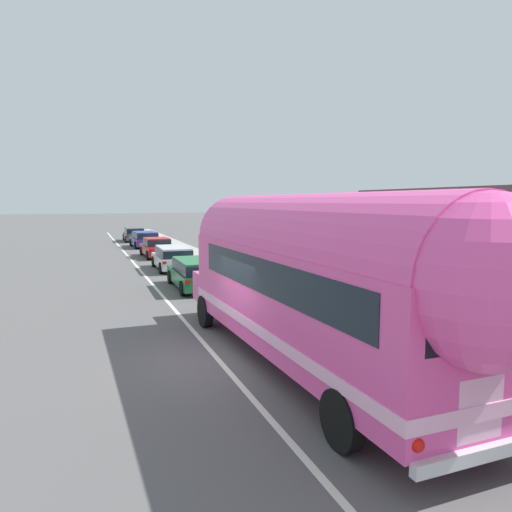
{
  "coord_description": "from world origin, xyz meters",
  "views": [
    {
      "loc": [
        -3.1,
        -10.99,
        3.95
      ],
      "look_at": [
        1.84,
        2.32,
        2.3
      ],
      "focal_mm": 33.16,
      "sensor_mm": 36.0,
      "label": 1
    }
  ],
  "objects_px": {
    "painted_bus": "(315,276)",
    "car_second": "(173,256)",
    "car_fifth": "(134,233)",
    "car_lead": "(196,272)",
    "car_third": "(157,247)",
    "car_fourth": "(144,238)"
  },
  "relations": [
    {
      "from": "car_fourth",
      "to": "car_fifth",
      "type": "distance_m",
      "value": 6.78
    },
    {
      "from": "car_fourth",
      "to": "car_fifth",
      "type": "xyz_separation_m",
      "value": [
        -0.18,
        6.78,
        -0.01
      ]
    },
    {
      "from": "car_third",
      "to": "car_lead",
      "type": "bearing_deg",
      "value": -90.99
    },
    {
      "from": "painted_bus",
      "to": "car_fourth",
      "type": "xyz_separation_m",
      "value": [
        0.21,
        31.99,
        -1.51
      ]
    },
    {
      "from": "painted_bus",
      "to": "car_lead",
      "type": "relative_size",
      "value": 2.69
    },
    {
      "from": "car_lead",
      "to": "car_second",
      "type": "relative_size",
      "value": 1.05
    },
    {
      "from": "car_lead",
      "to": "car_third",
      "type": "height_order",
      "value": "same"
    },
    {
      "from": "painted_bus",
      "to": "car_fifth",
      "type": "bearing_deg",
      "value": 89.95
    },
    {
      "from": "car_second",
      "to": "car_fifth",
      "type": "relative_size",
      "value": 0.96
    },
    {
      "from": "car_lead",
      "to": "car_fifth",
      "type": "xyz_separation_m",
      "value": [
        0.12,
        27.4,
        -0.01
      ]
    },
    {
      "from": "car_second",
      "to": "car_fifth",
      "type": "distance_m",
      "value": 21.07
    },
    {
      "from": "painted_bus",
      "to": "car_fifth",
      "type": "distance_m",
      "value": 38.8
    },
    {
      "from": "car_fourth",
      "to": "car_fifth",
      "type": "height_order",
      "value": "same"
    },
    {
      "from": "car_fourth",
      "to": "car_third",
      "type": "bearing_deg",
      "value": -90.61
    },
    {
      "from": "car_third",
      "to": "painted_bus",
      "type": "bearing_deg",
      "value": -90.32
    },
    {
      "from": "painted_bus",
      "to": "car_second",
      "type": "xyz_separation_m",
      "value": [
        0.02,
        17.7,
        -1.51
      ]
    },
    {
      "from": "car_lead",
      "to": "car_third",
      "type": "distance_m",
      "value": 13.12
    },
    {
      "from": "car_second",
      "to": "car_third",
      "type": "height_order",
      "value": "same"
    },
    {
      "from": "painted_bus",
      "to": "car_second",
      "type": "bearing_deg",
      "value": 89.92
    },
    {
      "from": "painted_bus",
      "to": "car_lead",
      "type": "distance_m",
      "value": 11.47
    },
    {
      "from": "car_lead",
      "to": "car_third",
      "type": "bearing_deg",
      "value": 89.01
    },
    {
      "from": "car_third",
      "to": "car_fourth",
      "type": "height_order",
      "value": "same"
    }
  ]
}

